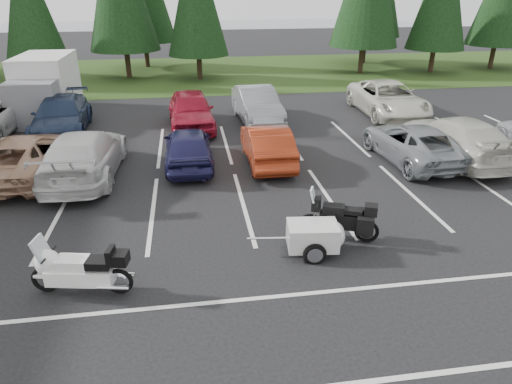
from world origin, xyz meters
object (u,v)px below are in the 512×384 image
object	(u,v)px
car_far_1	(61,116)
adventure_motorcycle	(339,215)
car_near_7	(455,138)
car_far_2	(191,110)
car_far_4	(388,99)
car_near_6	(413,143)
box_truck	(42,88)
car_near_5	(267,144)
car_near_2	(26,156)
car_near_4	(188,147)
cargo_trailer	(312,239)
car_near_3	(84,155)
touring_motorcycle	(79,266)
car_far_3	(257,105)

from	to	relation	value
car_far_1	adventure_motorcycle	distance (m)	14.33
car_near_7	car_far_1	world-z (taller)	car_near_7
car_far_2	car_far_4	bearing A→B (deg)	2.69
car_near_6	car_far_1	xyz separation A→B (m)	(-13.85, 5.68, 0.09)
box_truck	car_near_5	world-z (taller)	box_truck
car_near_2	car_near_4	bearing A→B (deg)	-175.45
box_truck	cargo_trailer	distance (m)	17.48
car_near_6	cargo_trailer	distance (m)	7.97
car_near_6	adventure_motorcycle	world-z (taller)	car_near_6
car_near_7	car_far_4	xyz separation A→B (m)	(0.13, 6.51, 0.01)
car_near_5	car_far_1	xyz separation A→B (m)	(-8.40, 5.06, 0.07)
car_near_4	car_near_5	world-z (taller)	car_near_4
car_near_2	car_near_6	distance (m)	13.88
car_far_2	car_far_4	size ratio (longest dim) A/B	0.84
cargo_trailer	car_near_3	bearing A→B (deg)	143.44
box_truck	touring_motorcycle	bearing A→B (deg)	-73.40
touring_motorcycle	car_near_7	bearing A→B (deg)	38.84
car_near_4	car_near_5	distance (m)	2.88
car_near_2	adventure_motorcycle	distance (m)	10.95
car_far_2	car_near_5	bearing A→B (deg)	-64.04
car_near_7	cargo_trailer	bearing A→B (deg)	36.55
car_near_6	adventure_motorcycle	bearing A→B (deg)	45.55
adventure_motorcycle	car_near_6	bearing A→B (deg)	71.84
box_truck	car_near_5	distance (m)	12.66
car_near_4	car_far_4	world-z (taller)	car_far_4
car_near_4	car_near_7	bearing A→B (deg)	175.41
car_near_4	car_near_5	size ratio (longest dim) A/B	0.98
car_near_3	car_near_4	xyz separation A→B (m)	(3.54, 0.55, -0.08)
car_near_7	adventure_motorcycle	bearing A→B (deg)	37.20
car_near_2	car_near_3	world-z (taller)	car_near_3
car_near_6	car_near_2	bearing A→B (deg)	-5.61
car_near_5	car_near_6	xyz separation A→B (m)	(5.44, -0.62, -0.01)
car_near_4	cargo_trailer	size ratio (longest dim) A/B	2.40
car_near_7	adventure_motorcycle	world-z (taller)	car_near_7
car_near_2	car_near_5	world-z (taller)	car_near_2
car_near_6	car_near_7	xyz separation A→B (m)	(1.68, -0.02, 0.11)
car_near_6	touring_motorcycle	world-z (taller)	car_near_6
car_far_3	cargo_trailer	distance (m)	12.03
car_near_3	adventure_motorcycle	bearing A→B (deg)	145.08
car_near_2	adventure_motorcycle	bearing A→B (deg)	150.65
car_far_3	cargo_trailer	bearing A→B (deg)	-95.79
car_near_4	box_truck	bearing A→B (deg)	-48.78
car_far_4	adventure_motorcycle	xyz separation A→B (m)	(-6.38, -11.74, -0.12)
car_near_4	car_near_7	world-z (taller)	car_near_7
car_near_5	box_truck	bearing A→B (deg)	-38.75
car_near_2	car_near_6	world-z (taller)	car_near_2
car_far_3	box_truck	bearing A→B (deg)	163.41
car_far_4	adventure_motorcycle	bearing A→B (deg)	-117.69
car_near_3	car_near_4	bearing A→B (deg)	-169.39
car_near_7	cargo_trailer	world-z (taller)	car_near_7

